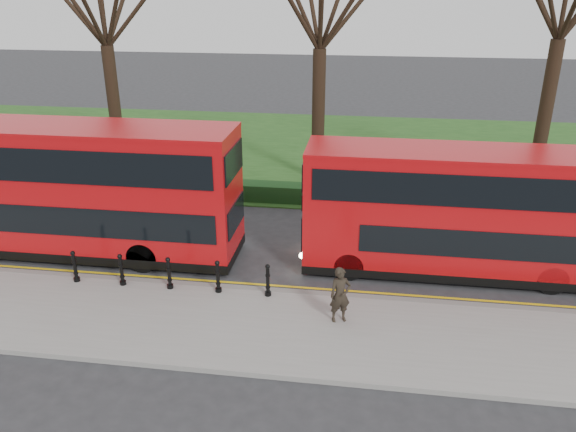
% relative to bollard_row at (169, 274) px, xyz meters
% --- Properties ---
extents(ground, '(120.00, 120.00, 0.00)m').
position_rel_bollard_row_xyz_m(ground, '(1.48, 1.35, -0.65)').
color(ground, '#28282B').
rests_on(ground, ground).
extents(pavement, '(60.00, 4.00, 0.15)m').
position_rel_bollard_row_xyz_m(pavement, '(1.48, -1.65, -0.57)').
color(pavement, gray).
rests_on(pavement, ground).
extents(kerb, '(60.00, 0.25, 0.16)m').
position_rel_bollard_row_xyz_m(kerb, '(1.48, 0.35, -0.57)').
color(kerb, slate).
rests_on(kerb, ground).
extents(grass_verge, '(60.00, 18.00, 0.06)m').
position_rel_bollard_row_xyz_m(grass_verge, '(1.48, 16.35, -0.62)').
color(grass_verge, '#1E4517').
rests_on(grass_verge, ground).
extents(hedge, '(60.00, 0.90, 0.80)m').
position_rel_bollard_row_xyz_m(hedge, '(1.48, 8.15, -0.25)').
color(hedge, black).
rests_on(hedge, ground).
extents(yellow_line_outer, '(60.00, 0.10, 0.01)m').
position_rel_bollard_row_xyz_m(yellow_line_outer, '(1.48, 0.65, -0.64)').
color(yellow_line_outer, yellow).
rests_on(yellow_line_outer, ground).
extents(yellow_line_inner, '(60.00, 0.10, 0.01)m').
position_rel_bollard_row_xyz_m(yellow_line_inner, '(1.48, 0.85, -0.64)').
color(yellow_line_inner, yellow).
rests_on(yellow_line_inner, ground).
extents(tree_left, '(7.15, 7.15, 11.17)m').
position_rel_bollard_row_xyz_m(tree_left, '(-6.52, 11.35, 7.47)').
color(tree_left, black).
rests_on(tree_left, ground).
extents(tree_mid, '(7.15, 7.15, 11.17)m').
position_rel_bollard_row_xyz_m(tree_mid, '(3.48, 11.35, 7.47)').
color(tree_mid, black).
rests_on(tree_mid, ground).
extents(bollard_row, '(6.29, 0.15, 1.00)m').
position_rel_bollard_row_xyz_m(bollard_row, '(0.00, 0.00, 0.00)').
color(bollard_row, black).
rests_on(bollard_row, pavement).
extents(bus_lead, '(11.47, 2.63, 4.56)m').
position_rel_bollard_row_xyz_m(bus_lead, '(-4.15, 2.34, 1.65)').
color(bus_lead, '#B20B0F').
rests_on(bus_lead, ground).
extents(bus_rear, '(10.40, 2.39, 4.14)m').
position_rel_bollard_row_xyz_m(bus_rear, '(9.09, 2.66, 1.43)').
color(bus_rear, '#B20B0F').
rests_on(bus_rear, ground).
extents(pedestrian, '(0.69, 0.58, 1.62)m').
position_rel_bollard_row_xyz_m(pedestrian, '(5.28, -1.05, 0.31)').
color(pedestrian, black).
rests_on(pedestrian, pavement).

